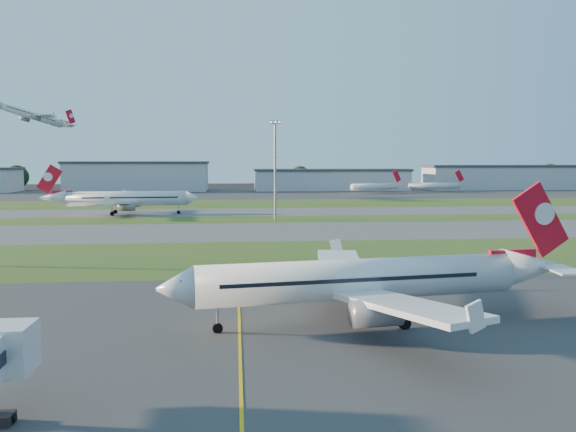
{
  "coord_description": "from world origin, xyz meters",
  "views": [
    {
      "loc": [
        4.77,
        -37.53,
        15.49
      ],
      "look_at": [
        12.77,
        48.16,
        7.0
      ],
      "focal_mm": 35.0,
      "sensor_mm": 36.0,
      "label": 1
    }
  ],
  "objects": [
    {
      "name": "light_mast_centre",
      "position": [
        15.0,
        108.0,
        14.81
      ],
      "size": [
        3.2,
        0.7,
        25.8
      ],
      "color": "gray",
      "rests_on": "ground"
    },
    {
      "name": "grass_strip_c",
      "position": [
        0.0,
        165.0,
        0.01
      ],
      "size": [
        300.0,
        40.0,
        0.01
      ],
      "primitive_type": "cube",
      "color": "#354F1A",
      "rests_on": "ground"
    },
    {
      "name": "airliner_taxiing",
      "position": [
        -26.77,
        127.21,
        4.53
      ],
      "size": [
        41.4,
        35.06,
        12.91
      ],
      "rotation": [
        0.0,
        0.0,
        3.2
      ],
      "color": "silver",
      "rests_on": "ground"
    },
    {
      "name": "tree_mid_west",
      "position": [
        -20.0,
        266.0,
        5.84
      ],
      "size": [
        9.9,
        9.9,
        10.8
      ],
      "color": "black",
      "rests_on": "ground"
    },
    {
      "name": "airliner_departing",
      "position": [
        -79.78,
        209.39,
        34.32
      ],
      "size": [
        24.44,
        23.86,
        10.11
      ],
      "rotation": [
        0.0,
        0.0,
        0.77
      ],
      "color": "silver"
    },
    {
      "name": "hangar_east",
      "position": [
        55.0,
        255.0,
        5.64
      ],
      "size": [
        81.6,
        23.0,
        11.2
      ],
      "color": "#9B9EA3",
      "rests_on": "ground"
    },
    {
      "name": "apron_far",
      "position": [
        0.0,
        225.0,
        0.01
      ],
      "size": [
        400.0,
        80.0,
        0.01
      ],
      "primitive_type": "cube",
      "color": "#333335",
      "rests_on": "ground"
    },
    {
      "name": "tree_east",
      "position": [
        115.0,
        267.0,
        6.16
      ],
      "size": [
        10.45,
        10.45,
        11.4
      ],
      "color": "black",
      "rests_on": "ground"
    },
    {
      "name": "taxiway_b",
      "position": [
        0.0,
        132.0,
        0.01
      ],
      "size": [
        300.0,
        26.0,
        0.01
      ],
      "primitive_type": "cube",
      "color": "#515154",
      "rests_on": "ground"
    },
    {
      "name": "mini_jet_near",
      "position": [
        71.03,
        224.86,
        3.28
      ],
      "size": [
        27.19,
        12.63,
        9.48
      ],
      "rotation": [
        0.0,
        0.0,
        0.38
      ],
      "color": "silver",
      "rests_on": "ground"
    },
    {
      "name": "taxiway_a",
      "position": [
        0.0,
        85.0,
        0.01
      ],
      "size": [
        300.0,
        32.0,
        0.01
      ],
      "primitive_type": "cube",
      "color": "#515154",
      "rests_on": "ground"
    },
    {
      "name": "grass_strip_b",
      "position": [
        0.0,
        110.0,
        0.01
      ],
      "size": [
        300.0,
        18.0,
        0.01
      ],
      "primitive_type": "cube",
      "color": "#354F1A",
      "rests_on": "ground"
    },
    {
      "name": "apron_near",
      "position": [
        0.0,
        0.0,
        0.01
      ],
      "size": [
        300.0,
        70.0,
        0.01
      ],
      "primitive_type": "cube",
      "color": "#333335",
      "rests_on": "ground"
    },
    {
      "name": "grass_strip_a",
      "position": [
        0.0,
        52.0,
        0.01
      ],
      "size": [
        300.0,
        34.0,
        0.01
      ],
      "primitive_type": "cube",
      "color": "#354F1A",
      "rests_on": "ground"
    },
    {
      "name": "hangar_west",
      "position": [
        -45.0,
        255.0,
        7.64
      ],
      "size": [
        71.4,
        23.0,
        15.2
      ],
      "color": "#9B9EA3",
      "rests_on": "ground"
    },
    {
      "name": "ground",
      "position": [
        0.0,
        0.0,
        0.0
      ],
      "size": [
        700.0,
        700.0,
        0.0
      ],
      "primitive_type": "plane",
      "color": "black",
      "rests_on": "ground"
    },
    {
      "name": "airliner_parked",
      "position": [
        16.61,
        13.91,
        4.19
      ],
      "size": [
        38.12,
        32.15,
        11.92
      ],
      "rotation": [
        0.0,
        0.0,
        0.13
      ],
      "color": "silver",
      "rests_on": "ground"
    },
    {
      "name": "hangar_far_east",
      "position": [
        155.0,
        255.0,
        6.64
      ],
      "size": [
        96.9,
        23.0,
        13.2
      ],
      "color": "#9B9EA3",
      "rests_on": "ground"
    },
    {
      "name": "mini_jet_far",
      "position": [
        102.2,
        229.97,
        3.28
      ],
      "size": [
        28.64,
        5.11,
        9.48
      ],
      "rotation": [
        0.0,
        0.0,
        0.07
      ],
      "color": "silver",
      "rests_on": "ground"
    },
    {
      "name": "tree_west",
      "position": [
        -110.0,
        270.0,
        7.14
      ],
      "size": [
        12.1,
        12.1,
        13.2
      ],
      "color": "black",
      "rests_on": "ground"
    },
    {
      "name": "tree_far_east",
      "position": [
        185.0,
        271.0,
        7.46
      ],
      "size": [
        12.65,
        12.65,
        13.8
      ],
      "color": "black",
      "rests_on": "ground"
    },
    {
      "name": "tree_mid_east",
      "position": [
        40.0,
        269.0,
        6.81
      ],
      "size": [
        11.55,
        11.55,
        12.6
      ],
      "color": "black",
      "rests_on": "ground"
    },
    {
      "name": "yellow_line",
      "position": [
        5.0,
        0.0,
        0.0
      ],
      "size": [
        0.25,
        60.0,
        0.02
      ],
      "primitive_type": "cube",
      "color": "gold",
      "rests_on": "ground"
    }
  ]
}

